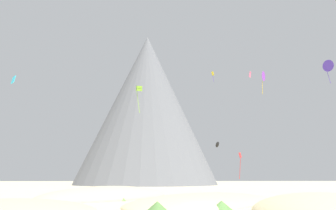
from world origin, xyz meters
name	(u,v)px	position (x,y,z in m)	size (l,w,h in m)	color
dune_foreground_left	(106,199)	(-12.01, 19.56, 0.00)	(23.68, 11.27, 3.62)	beige
dune_foreground_right	(205,203)	(1.07, 10.74, 0.00)	(26.37, 14.35, 2.35)	beige
bush_near_right	(211,197)	(3.01, 17.42, 0.37)	(1.78, 1.78, 0.75)	#386633
bush_ridge_crest	(157,207)	(-4.89, -0.65, 0.52)	(2.41, 2.41, 1.04)	#568442
bush_low_patch	(122,199)	(-9.26, 14.72, 0.30)	(1.07, 1.07, 0.60)	#668C4C
bush_scatter_east	(222,205)	(1.37, 1.82, 0.45)	(2.24, 2.24, 0.91)	#568442
rock_massif	(147,113)	(-7.71, 104.20, 28.09)	(73.87, 73.87, 60.83)	slate
kite_rainbow_high	(250,74)	(18.06, 46.17, 27.33)	(0.84, 0.81, 1.41)	#E5668C
kite_yellow_high	(213,75)	(11.09, 57.57, 30.62)	(0.71, 0.93, 3.04)	yellow
kite_cyan_mid	(13,80)	(-27.41, 20.89, 18.16)	(0.81, 1.00, 1.37)	#33BCDB
kite_violet_mid	(263,76)	(15.17, 28.54, 21.55)	(1.47, 1.75, 4.44)	purple
kite_black_low	(218,145)	(8.45, 39.60, 9.72)	(1.32, 1.35, 1.26)	black
kite_indigo_mid	(328,66)	(27.73, 28.04, 23.62)	(1.61, 2.15, 4.65)	#5138B2
kite_lime_mid	(139,89)	(-7.94, 29.37, 19.06)	(1.22, 1.26, 5.20)	#8CD133
kite_red_low	(240,159)	(10.55, 29.79, 6.20)	(0.77, 0.80, 4.81)	red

